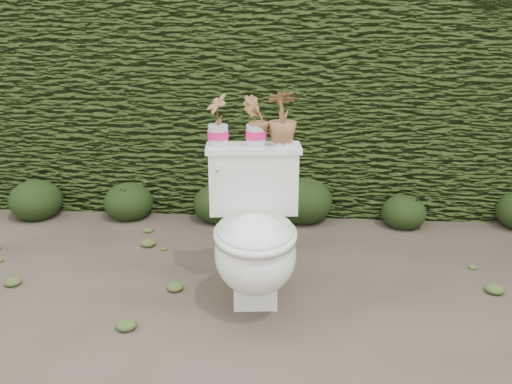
# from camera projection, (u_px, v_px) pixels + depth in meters

# --- Properties ---
(ground) EXTENTS (60.00, 60.00, 0.00)m
(ground) POSITION_uv_depth(u_px,v_px,m) (256.00, 289.00, 2.97)
(ground) COLOR brown
(ground) RESTS_ON ground
(hedge) EXTENTS (8.00, 1.00, 1.60)m
(hedge) POSITION_uv_depth(u_px,v_px,m) (271.00, 98.00, 4.22)
(hedge) COLOR #354818
(hedge) RESTS_ON ground
(toilet) EXTENTS (0.52, 0.72, 0.78)m
(toilet) POSITION_uv_depth(u_px,v_px,m) (255.00, 237.00, 2.75)
(toilet) COLOR white
(toilet) RESTS_ON ground
(potted_plant_left) EXTENTS (0.15, 0.16, 0.26)m
(potted_plant_left) POSITION_uv_depth(u_px,v_px,m) (218.00, 121.00, 2.80)
(potted_plant_left) COLOR #386F22
(potted_plant_left) RESTS_ON toilet
(potted_plant_center) EXTENTS (0.16, 0.14, 0.25)m
(potted_plant_center) POSITION_uv_depth(u_px,v_px,m) (256.00, 122.00, 2.81)
(potted_plant_center) COLOR #386F22
(potted_plant_center) RESTS_ON toilet
(potted_plant_right) EXTENTS (0.19, 0.19, 0.27)m
(potted_plant_right) POSITION_uv_depth(u_px,v_px,m) (282.00, 119.00, 2.81)
(potted_plant_right) COLOR #386F22
(potted_plant_right) RESTS_ON toilet
(liriope_clump_1) EXTENTS (0.38, 0.38, 0.30)m
(liriope_clump_1) POSITION_uv_depth(u_px,v_px,m) (35.00, 197.00, 3.97)
(liriope_clump_1) COLOR #1F3010
(liriope_clump_1) RESTS_ON ground
(liriope_clump_2) EXTENTS (0.36, 0.36, 0.29)m
(liriope_clump_2) POSITION_uv_depth(u_px,v_px,m) (128.00, 198.00, 3.97)
(liriope_clump_2) COLOR #1F3010
(liriope_clump_2) RESTS_ON ground
(liriope_clump_3) EXTENTS (0.37, 0.37, 0.30)m
(liriope_clump_3) POSITION_uv_depth(u_px,v_px,m) (219.00, 200.00, 3.92)
(liriope_clump_3) COLOR #1F3010
(liriope_clump_3) RESTS_ON ground
(liriope_clump_4) EXTENTS (0.43, 0.43, 0.34)m
(liriope_clump_4) POSITION_uv_depth(u_px,v_px,m) (303.00, 197.00, 3.91)
(liriope_clump_4) COLOR #1F3010
(liriope_clump_4) RESTS_ON ground
(liriope_clump_5) EXTENTS (0.31, 0.31, 0.25)m
(liriope_clump_5) POSITION_uv_depth(u_px,v_px,m) (404.00, 209.00, 3.81)
(liriope_clump_5) COLOR #1F3010
(liriope_clump_5) RESTS_ON ground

